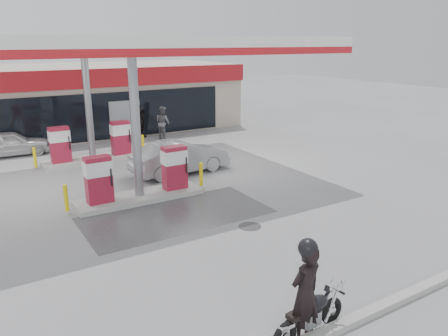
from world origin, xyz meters
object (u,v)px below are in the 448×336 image
Objects in this scene: sedan_white at (10,143)px; pump_island_near at (139,181)px; biker_walking at (141,123)px; main_motorcycle at (311,315)px; biker_main at (305,293)px; hatchback_silver at (180,157)px; attendant at (163,123)px; pump_island_far at (92,147)px.

pump_island_near is at bearing -157.69° from sedan_white.
main_motorcycle is at bearing -137.91° from biker_walking.
hatchback_silver is (2.83, 11.01, -0.28)m from biker_main.
attendant is 1.36m from biker_walking.
main_motorcycle is (0.06, -8.79, -0.29)m from pump_island_near.
biker_walking is (7.05, 0.60, 0.26)m from sedan_white.
main_motorcycle is 0.95× the size of biker_main.
main_motorcycle is at bearing 149.15° from attendant.
pump_island_near is 2.64× the size of biker_main.
pump_island_near is 8.82m from biker_main.
biker_main reaches higher than pump_island_far.
pump_island_far is 1.41× the size of sedan_white.
attendant reaches higher than pump_island_near.
attendant reaches higher than biker_walking.
hatchback_silver reaches higher than sedan_white.
main_motorcycle is 0.51× the size of sedan_white.
biker_main is 0.54× the size of sedan_white.
attendant is at bearing -22.43° from hatchback_silver.
pump_island_far is 5.60m from attendant.
hatchback_silver reaches higher than main_motorcycle.
biker_main is at bearing -138.46° from biker_walking.
biker_main reaches higher than hatchback_silver.
pump_island_far is at bearing -172.10° from biker_walking.
biker_walking is (4.05, 18.61, -0.09)m from biker_main.
hatchback_silver is at bearing 146.40° from attendant.
biker_walking is at bearing -81.56° from sedan_white.
pump_island_near is at bearing 124.68° from hatchback_silver.
pump_island_near is at bearing 84.98° from main_motorcycle.
pump_island_far is 1.21× the size of hatchback_silver.
biker_walking is (3.93, 9.80, 0.17)m from pump_island_near.
sedan_white is at bearing 108.74° from pump_island_near.
biker_walking reaches higher than hatchback_silver.
pump_island_far reaches higher than hatchback_silver.
sedan_white is 0.86× the size of hatchback_silver.
pump_island_far is 2.64× the size of biker_main.
biker_main is 1.03× the size of attendant.
biker_main is (-0.19, -0.02, 0.55)m from main_motorcycle.
sedan_white is at bearing 71.47° from attendant.
sedan_white is at bearing 134.29° from pump_island_far.
main_motorcycle is (0.06, -14.79, -0.29)m from pump_island_far.
attendant is at bearing 69.38° from main_motorcycle.
attendant reaches higher than hatchback_silver.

